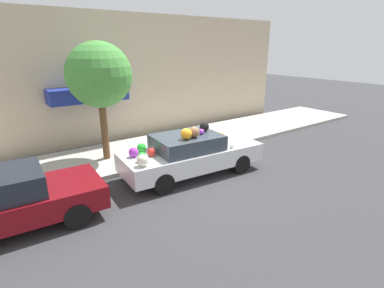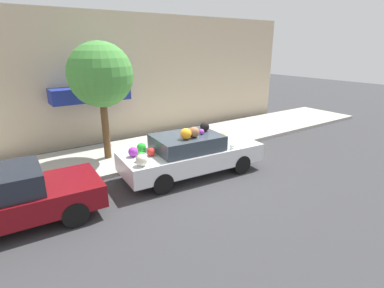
% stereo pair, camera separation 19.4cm
% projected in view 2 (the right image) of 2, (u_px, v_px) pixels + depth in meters
% --- Properties ---
extents(ground_plane, '(60.00, 60.00, 0.00)m').
position_uv_depth(ground_plane, '(191.00, 173.00, 9.79)').
color(ground_plane, '#38383A').
extents(sidewalk_curb, '(24.00, 3.20, 0.13)m').
position_uv_depth(sidewalk_curb, '(152.00, 149.00, 11.88)').
color(sidewalk_curb, '#B2ADA3').
rests_on(sidewalk_curb, ground).
extents(building_facade, '(18.00, 1.20, 5.27)m').
position_uv_depth(building_facade, '(124.00, 79.00, 12.77)').
color(building_facade, '#C6B293').
rests_on(building_facade, ground).
extents(street_tree, '(2.15, 2.15, 3.99)m').
position_uv_depth(street_tree, '(101.00, 75.00, 9.86)').
color(street_tree, brown).
rests_on(street_tree, sidewalk_curb).
extents(fire_hydrant, '(0.20, 0.20, 0.70)m').
position_uv_depth(fire_hydrant, '(195.00, 140.00, 11.65)').
color(fire_hydrant, gold).
rests_on(fire_hydrant, sidewalk_curb).
extents(art_car, '(4.63, 2.06, 1.66)m').
position_uv_depth(art_car, '(190.00, 153.00, 9.48)').
color(art_car, silver).
rests_on(art_car, ground).
extents(parked_car_plain, '(4.08, 1.92, 1.37)m').
position_uv_depth(parked_car_plain, '(6.00, 199.00, 6.69)').
color(parked_car_plain, maroon).
rests_on(parked_car_plain, ground).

